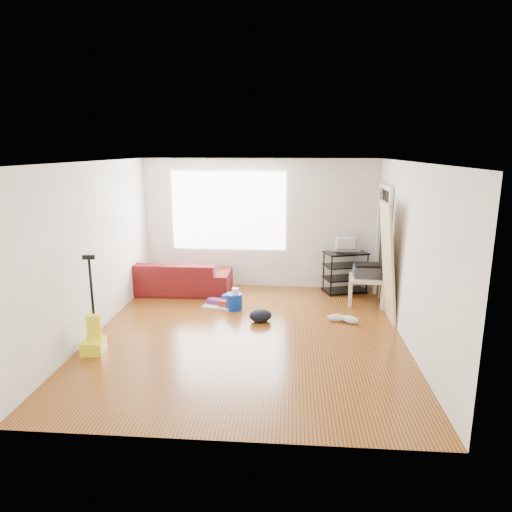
# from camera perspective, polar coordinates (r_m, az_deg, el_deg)

# --- Properties ---
(room) EXTENTS (4.51, 5.01, 2.51)m
(room) POSITION_cam_1_polar(r_m,az_deg,el_deg) (6.56, -0.41, 0.76)
(room) COLOR #512C07
(room) RESTS_ON ground
(sofa) EXTENTS (2.11, 0.83, 0.62)m
(sofa) POSITION_cam_1_polar(r_m,az_deg,el_deg) (8.88, -10.05, -4.46)
(sofa) COLOR #5C1711
(sofa) RESTS_ON ground
(tv_stand) EXTENTS (0.88, 0.66, 0.78)m
(tv_stand) POSITION_cam_1_polar(r_m,az_deg,el_deg) (8.81, 11.08, -1.95)
(tv_stand) COLOR black
(tv_stand) RESTS_ON ground
(tv) EXTENTS (0.54, 0.07, 0.31)m
(tv) POSITION_cam_1_polar(r_m,az_deg,el_deg) (8.68, 11.24, 1.48)
(tv) COLOR black
(tv) RESTS_ON tv_stand
(side_table) EXTENTS (0.65, 0.65, 0.48)m
(side_table) POSITION_cam_1_polar(r_m,az_deg,el_deg) (8.26, 13.61, -3.06)
(side_table) COLOR beige
(side_table) RESTS_ON ground
(printer) EXTENTS (0.47, 0.36, 0.24)m
(printer) POSITION_cam_1_polar(r_m,az_deg,el_deg) (8.21, 13.69, -1.77)
(printer) COLOR #2C2C32
(printer) RESTS_ON side_table
(bucket) EXTENTS (0.33, 0.33, 0.28)m
(bucket) POSITION_cam_1_polar(r_m,az_deg,el_deg) (7.85, -2.72, -6.66)
(bucket) COLOR #072DA5
(bucket) RESTS_ON ground
(toilet_paper) EXTENTS (0.11, 0.11, 0.10)m
(toilet_paper) POSITION_cam_1_polar(r_m,az_deg,el_deg) (7.76, -2.57, -5.40)
(toilet_paper) COLOR silver
(toilet_paper) RESTS_ON bucket
(cleaning_tray) EXTENTS (0.58, 0.50, 0.18)m
(cleaning_tray) POSITION_cam_1_polar(r_m,az_deg,el_deg) (7.99, -4.51, -5.90)
(cleaning_tray) COLOR silver
(cleaning_tray) RESTS_ON ground
(backpack) EXTENTS (0.43, 0.39, 0.20)m
(backpack) POSITION_cam_1_polar(r_m,az_deg,el_deg) (7.31, 0.57, -8.19)
(backpack) COLOR black
(backpack) RESTS_ON ground
(sneakers) EXTENTS (0.52, 0.26, 0.12)m
(sneakers) POSITION_cam_1_polar(r_m,az_deg,el_deg) (7.39, 10.82, -7.70)
(sneakers) COLOR silver
(sneakers) RESTS_ON ground
(vacuum) EXTENTS (0.32, 0.35, 1.33)m
(vacuum) POSITION_cam_1_polar(r_m,az_deg,el_deg) (6.57, -19.65, -9.23)
(vacuum) COLOR yellow
(vacuum) RESTS_ON ground
(door_panel) EXTENTS (0.24, 0.76, 1.89)m
(door_panel) POSITION_cam_1_polar(r_m,az_deg,el_deg) (7.67, 15.70, -7.64)
(door_panel) COLOR tan
(door_panel) RESTS_ON ground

